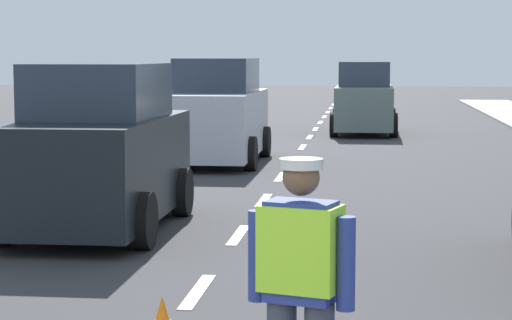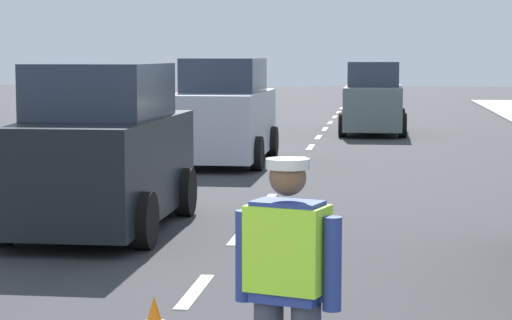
{
  "view_description": "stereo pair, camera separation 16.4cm",
  "coord_description": "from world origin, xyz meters",
  "px_view_note": "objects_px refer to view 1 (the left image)",
  "views": [
    {
      "loc": [
        1.61,
        -3.47,
        2.27
      ],
      "look_at": [
        0.37,
        7.42,
        1.1
      ],
      "focal_mm": 69.26,
      "sensor_mm": 36.0,
      "label": 1
    },
    {
      "loc": [
        1.78,
        -3.45,
        2.27
      ],
      "look_at": [
        0.37,
        7.42,
        1.1
      ],
      "focal_mm": 69.26,
      "sensor_mm": 36.0,
      "label": 2
    }
  ],
  "objects_px": {
    "car_outgoing_far": "(364,100)",
    "car_oncoming_lead": "(98,153)",
    "car_oncoming_second": "(217,114)",
    "road_worker": "(305,283)"
  },
  "relations": [
    {
      "from": "car_oncoming_second",
      "to": "car_oncoming_lead",
      "type": "height_order",
      "value": "car_oncoming_second"
    },
    {
      "from": "road_worker",
      "to": "car_oncoming_lead",
      "type": "xyz_separation_m",
      "value": [
        -3.11,
        6.7,
        0.07
      ]
    },
    {
      "from": "car_oncoming_second",
      "to": "car_oncoming_lead",
      "type": "bearing_deg",
      "value": -92.11
    },
    {
      "from": "car_outgoing_far",
      "to": "car_oncoming_lead",
      "type": "relative_size",
      "value": 1.03
    },
    {
      "from": "car_outgoing_far",
      "to": "car_oncoming_second",
      "type": "relative_size",
      "value": 0.92
    },
    {
      "from": "car_outgoing_far",
      "to": "car_oncoming_lead",
      "type": "height_order",
      "value": "car_oncoming_lead"
    },
    {
      "from": "road_worker",
      "to": "car_outgoing_far",
      "type": "xyz_separation_m",
      "value": [
        0.23,
        22.9,
        0.03
      ]
    },
    {
      "from": "road_worker",
      "to": "car_oncoming_lead",
      "type": "relative_size",
      "value": 0.43
    },
    {
      "from": "car_outgoing_far",
      "to": "car_oncoming_lead",
      "type": "xyz_separation_m",
      "value": [
        -3.34,
        -16.2,
        0.04
      ]
    },
    {
      "from": "car_outgoing_far",
      "to": "car_oncoming_lead",
      "type": "distance_m",
      "value": 16.54
    }
  ]
}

